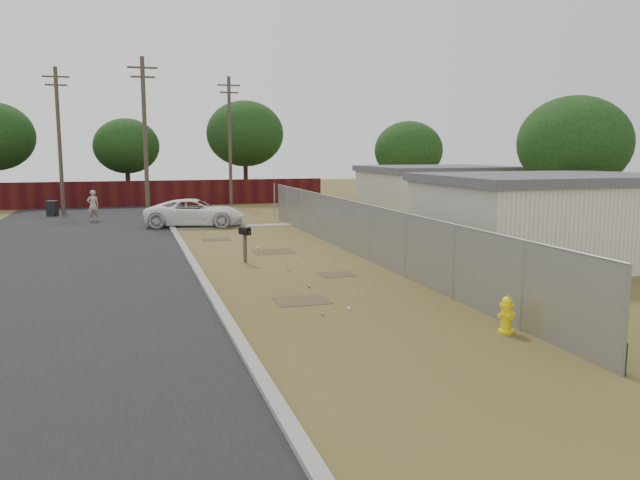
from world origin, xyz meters
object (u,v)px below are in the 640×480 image
object	(u,v)px
trash_bin	(52,208)
mailbox	(245,234)
fire_hydrant	(507,315)
pedestrian	(93,206)
pickup_truck	(195,213)

from	to	relation	value
trash_bin	mailbox	bearing A→B (deg)	-66.47
fire_hydrant	pedestrian	size ratio (longest dim) A/B	0.49
mailbox	pedestrian	bearing A→B (deg)	110.56
fire_hydrant	pickup_truck	xyz separation A→B (m)	(-4.42, 21.32, 0.32)
trash_bin	pickup_truck	bearing A→B (deg)	-45.11
fire_hydrant	mailbox	size ratio (longest dim) A/B	0.66
mailbox	trash_bin	bearing A→B (deg)	113.53
pickup_truck	trash_bin	size ratio (longest dim) A/B	5.59
pedestrian	pickup_truck	bearing A→B (deg)	130.03
pickup_truck	pedestrian	world-z (taller)	pedestrian
fire_hydrant	trash_bin	distance (m)	31.46
fire_hydrant	pickup_truck	distance (m)	21.78
pickup_truck	trash_bin	distance (m)	10.89
fire_hydrant	mailbox	xyz separation A→B (m)	(-3.87, 10.12, 0.62)
mailbox	pickup_truck	size ratio (longest dim) A/B	0.25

